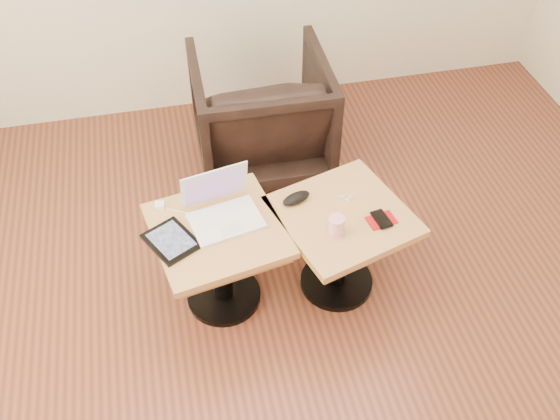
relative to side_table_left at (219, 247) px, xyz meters
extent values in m
cube|color=#532A1B|center=(0.31, -0.52, -0.39)|extent=(4.50, 4.50, 0.01)
cylinder|color=black|center=(0.00, 0.00, -0.37)|extent=(0.37, 0.37, 0.03)
cylinder|color=black|center=(0.00, 0.00, -0.13)|extent=(0.09, 0.09, 0.45)
cube|color=#9D662A|center=(0.00, 0.00, 0.07)|extent=(0.61, 0.61, 0.04)
cube|color=#AE893B|center=(0.00, 0.00, 0.11)|extent=(0.67, 0.67, 0.04)
cylinder|color=black|center=(0.59, -0.04, -0.37)|extent=(0.37, 0.37, 0.03)
cylinder|color=black|center=(0.59, -0.04, -0.13)|extent=(0.09, 0.09, 0.45)
cube|color=#9D662A|center=(0.59, -0.04, 0.07)|extent=(0.65, 0.65, 0.04)
cube|color=#AE893B|center=(0.59, -0.04, 0.11)|extent=(0.71, 0.71, 0.04)
cube|color=white|center=(0.05, 0.03, 0.14)|extent=(0.36, 0.28, 0.02)
cube|color=silver|center=(0.04, 0.06, 0.15)|extent=(0.28, 0.16, 0.00)
cube|color=silver|center=(0.06, -0.04, 0.15)|extent=(0.10, 0.07, 0.00)
cube|color=white|center=(0.02, 0.15, 0.25)|extent=(0.32, 0.11, 0.21)
cube|color=brown|center=(0.02, 0.15, 0.25)|extent=(0.28, 0.09, 0.18)
cube|color=black|center=(-0.21, -0.04, 0.14)|extent=(0.27, 0.29, 0.02)
cube|color=#191E38|center=(-0.21, -0.04, 0.15)|extent=(0.22, 0.24, 0.00)
cube|color=white|center=(-0.24, 0.19, 0.14)|extent=(0.05, 0.05, 0.03)
ellipsoid|color=black|center=(0.39, 0.09, 0.15)|extent=(0.16, 0.11, 0.05)
cylinder|color=#E55788|center=(0.52, -0.15, 0.18)|extent=(0.07, 0.07, 0.09)
sphere|color=white|center=(0.63, 0.04, 0.14)|extent=(0.01, 0.01, 0.01)
sphere|color=white|center=(0.65, 0.06, 0.14)|extent=(0.01, 0.01, 0.01)
sphere|color=white|center=(0.61, 0.06, 0.14)|extent=(0.01, 0.01, 0.01)
cylinder|color=white|center=(0.63, 0.04, 0.13)|extent=(0.08, 0.05, 0.00)
cube|color=#93060E|center=(0.74, -0.12, 0.13)|extent=(0.14, 0.11, 0.01)
cube|color=black|center=(0.74, -0.12, 0.14)|extent=(0.08, 0.12, 0.01)
imported|color=black|center=(0.41, 1.02, -0.03)|extent=(0.79, 0.81, 0.72)
camera|label=1|loc=(-0.14, -1.95, 2.19)|focal=40.00mm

